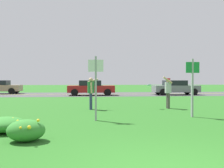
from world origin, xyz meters
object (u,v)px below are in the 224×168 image
(person_catcher_red_cap_gray_shirt, at_px, (168,90))
(sign_post_near_path, at_px, (96,81))
(car_red_center_left, at_px, (91,88))
(sign_post_by_roadside, at_px, (192,82))
(frisbee_pale_blue, at_px, (149,85))
(person_thrower_green_shirt, at_px, (91,90))
(car_gray_center_right, at_px, (175,87))

(person_catcher_red_cap_gray_shirt, bearing_deg, sign_post_near_path, -137.43)
(person_catcher_red_cap_gray_shirt, relative_size, car_red_center_left, 0.37)
(sign_post_by_roadside, xyz_separation_m, car_red_center_left, (-3.98, 14.71, -0.70))
(car_red_center_left, bearing_deg, sign_post_near_path, -89.80)
(sign_post_by_roadside, bearing_deg, sign_post_near_path, -172.20)
(person_catcher_red_cap_gray_shirt, height_order, frisbee_pale_blue, person_catcher_red_cap_gray_shirt)
(person_thrower_green_shirt, bearing_deg, car_gray_center_right, 53.95)
(sign_post_near_path, height_order, car_red_center_left, sign_post_near_path)
(car_gray_center_right, bearing_deg, sign_post_near_path, -118.89)
(frisbee_pale_blue, relative_size, car_red_center_left, 0.05)
(sign_post_near_path, relative_size, sign_post_by_roadside, 1.01)
(frisbee_pale_blue, bearing_deg, car_gray_center_right, 64.59)
(person_thrower_green_shirt, height_order, car_red_center_left, person_thrower_green_shirt)
(car_red_center_left, relative_size, car_gray_center_right, 1.00)
(sign_post_by_roadside, bearing_deg, frisbee_pale_blue, 108.42)
(car_red_center_left, xyz_separation_m, car_gray_center_right, (8.47, 0.00, 0.00))
(person_thrower_green_shirt, bearing_deg, person_catcher_red_cap_gray_shirt, 1.28)
(car_gray_center_right, bearing_deg, person_thrower_green_shirt, -126.05)
(sign_post_near_path, bearing_deg, frisbee_pale_blue, 51.43)
(car_red_center_left, bearing_deg, person_catcher_red_cap_gray_shirt, -71.33)
(person_catcher_red_cap_gray_shirt, relative_size, car_gray_center_right, 0.37)
(sign_post_near_path, distance_m, person_thrower_green_shirt, 3.52)
(person_thrower_green_shirt, xyz_separation_m, person_catcher_red_cap_gray_shirt, (4.04, 0.09, 0.00))
(frisbee_pale_blue, bearing_deg, sign_post_near_path, -128.57)
(car_red_center_left, bearing_deg, sign_post_by_roadside, -74.88)
(frisbee_pale_blue, height_order, car_red_center_left, car_red_center_left)
(sign_post_near_path, distance_m, car_red_center_left, 15.27)
(sign_post_by_roadside, distance_m, car_gray_center_right, 15.40)
(sign_post_near_path, height_order, frisbee_pale_blue, sign_post_near_path)
(sign_post_near_path, height_order, car_gray_center_right, sign_post_near_path)
(sign_post_near_path, relative_size, person_catcher_red_cap_gray_shirt, 1.41)
(sign_post_by_roadside, bearing_deg, person_thrower_green_shirt, 144.11)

